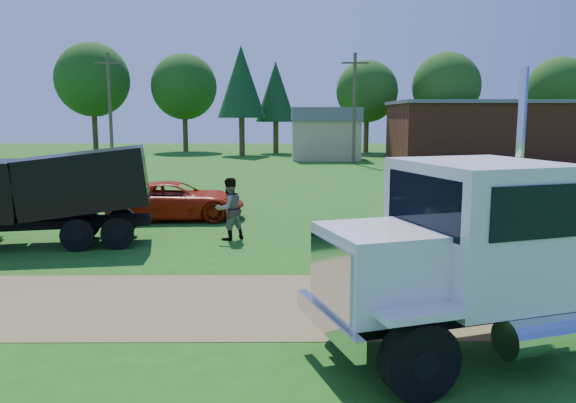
{
  "coord_description": "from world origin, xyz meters",
  "views": [
    {
      "loc": [
        0.21,
        -11.57,
        3.99
      ],
      "look_at": [
        0.33,
        3.99,
        1.6
      ],
      "focal_mm": 35.0,
      "sensor_mm": 36.0,
      "label": 1
    }
  ],
  "objects_px": {
    "black_dump_truck": "(42,192)",
    "orange_pickup": "(176,200)",
    "spectator_a": "(504,284)",
    "white_semi_tractor": "(483,258)"
  },
  "relations": [
    {
      "from": "black_dump_truck",
      "to": "orange_pickup",
      "type": "distance_m",
      "value": 5.61
    },
    {
      "from": "spectator_a",
      "to": "orange_pickup",
      "type": "bearing_deg",
      "value": 77.15
    },
    {
      "from": "black_dump_truck",
      "to": "spectator_a",
      "type": "xyz_separation_m",
      "value": [
        11.46,
        -7.04,
        -0.77
      ]
    },
    {
      "from": "black_dump_truck",
      "to": "spectator_a",
      "type": "bearing_deg",
      "value": -43.54
    },
    {
      "from": "black_dump_truck",
      "to": "orange_pickup",
      "type": "bearing_deg",
      "value": 42.55
    },
    {
      "from": "white_semi_tractor",
      "to": "black_dump_truck",
      "type": "relative_size",
      "value": 1.13
    },
    {
      "from": "white_semi_tractor",
      "to": "orange_pickup",
      "type": "relative_size",
      "value": 1.55
    },
    {
      "from": "white_semi_tractor",
      "to": "spectator_a",
      "type": "distance_m",
      "value": 1.4
    },
    {
      "from": "black_dump_truck",
      "to": "white_semi_tractor",
      "type": "bearing_deg",
      "value": -48.62
    },
    {
      "from": "black_dump_truck",
      "to": "spectator_a",
      "type": "relative_size",
      "value": 3.95
    }
  ]
}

